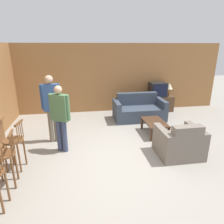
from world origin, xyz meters
The scene contains 12 objects.
ground_plane centered at (0.00, 0.00, 0.00)m, with size 24.00×24.00×0.00m, color gray.
wall_back centered at (0.00, 3.66, 1.30)m, with size 9.40×0.08×2.60m.
bar_chair_mid centered at (-2.29, -0.57, 0.58)m, with size 0.44×0.44×1.06m.
bar_chair_far centered at (-2.29, -0.03, 0.58)m, with size 0.46×0.46×1.06m.
couch_far centered at (1.13, 2.51, 0.32)m, with size 1.77×0.92×0.90m.
armchair_near centered at (1.36, -0.08, 0.32)m, with size 0.99×0.87×0.87m.
coffee_table centered at (1.23, 1.18, 0.34)m, with size 0.57×0.96×0.40m.
tv_unit centered at (2.11, 3.29, 0.30)m, with size 1.25×0.51×0.61m.
tv centered at (2.11, 3.29, 0.88)m, with size 0.63×0.50×0.55m.
table_lamp centered at (2.57, 3.29, 0.98)m, with size 0.28×0.28×0.51m.
person_by_window centered at (-1.65, 1.17, 1.05)m, with size 0.50×0.20×1.81m.
person_by_counter centered at (-1.38, 0.59, 0.94)m, with size 0.49×0.35×1.65m.
Camera 1 is at (-0.87, -4.00, 2.51)m, focal length 32.00 mm.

